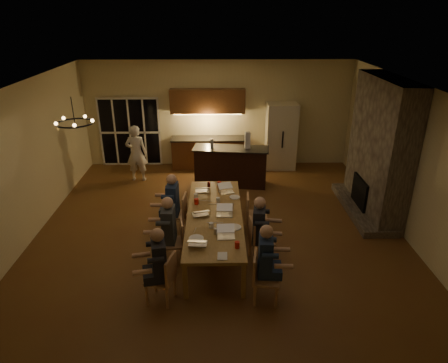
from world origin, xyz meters
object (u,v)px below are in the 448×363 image
refrigerator (281,136)px  standing_person (136,153)px  mug_front (211,225)px  redcup_far (219,184)px  chair_right_mid (262,240)px  laptop_e (202,186)px  chair_right_far (257,214)px  person_left_mid (169,230)px  chair_left_far (176,214)px  can_silver (216,231)px  can_cola (209,184)px  laptop_f (226,188)px  person_left_far (173,204)px  plate_left (196,238)px  person_left_near (160,265)px  redcup_mid (197,201)px  person_right_near (265,262)px  laptop_b (226,232)px  person_right_mid (259,230)px  laptop_c (200,210)px  chair_left_near (160,278)px  laptop_d (224,210)px  laptop_a (198,238)px  chair_right_near (266,278)px  plate_near (235,227)px  chair_left_mid (172,242)px  bar_blender (248,140)px  bar_bottle (212,143)px  mug_back (196,196)px  plate_far (235,197)px  chandelier (75,123)px  dining_table (215,231)px  mug_mid (218,200)px

refrigerator → standing_person: 4.30m
mug_front → redcup_far: (0.17, 1.89, 0.01)m
chair_right_mid → laptop_e: laptop_e is taller
chair_right_far → person_left_mid: 2.07m
chair_left_far → can_silver: chair_left_far is taller
person_left_mid → can_cola: (0.73, 1.86, 0.12)m
laptop_f → mug_front: size_ratio=3.20×
person_left_far → plate_left: size_ratio=5.14×
person_left_near → redcup_mid: bearing=154.4°
person_left_mid → can_silver: 0.93m
chair_left_far → redcup_far: (0.96, 0.76, 0.37)m
person_right_near → laptop_e: person_right_near is taller
laptop_b → can_silver: laptop_b is taller
person_right_mid → can_cola: size_ratio=11.50×
laptop_b → laptop_c: 1.00m
standing_person → redcup_mid: size_ratio=13.51×
refrigerator → plate_left: refrigerator is taller
person_right_near → redcup_mid: bearing=35.0°
chair_left_near → laptop_c: size_ratio=2.78×
chair_right_mid → laptop_d: size_ratio=2.78×
chair_left_near → laptop_a: size_ratio=2.78×
redcup_far → chair_right_near: bearing=-76.1°
chair_left_far → plate_near: bearing=53.0°
chair_left_mid → laptop_b: size_ratio=2.78×
mug_front → redcup_far: bearing=84.9°
plate_near → person_left_near: bearing=-139.3°
person_right_mid → laptop_b: 0.74m
chair_right_mid → bar_blender: bar_blender is taller
chair_left_mid → bar_bottle: bearing=160.0°
chair_left_mid → bar_blender: size_ratio=2.03×
chair_right_far → plate_left: chair_right_far is taller
mug_back → plate_far: size_ratio=0.44×
refrigerator → chandelier: bearing=-132.0°
mug_front → mug_back: 1.33m
person_left_mid → plate_far: bearing=136.4°
chair_right_mid → mug_front: bearing=83.6°
dining_table → plate_left: size_ratio=12.39×
chair_left_near → laptop_b: laptop_b is taller
person_left_mid → plate_near: bearing=90.7°
chair_right_near → plate_near: (-0.48, 1.15, 0.31)m
laptop_f → plate_left: bearing=-123.1°
mug_mid → plate_left: mug_mid is taller
chair_right_far → plate_far: size_ratio=3.90×
person_left_far → laptop_a: 1.80m
bar_bottle → redcup_far: bearing=-84.3°
standing_person → bar_blender: (3.09, -0.39, 0.49)m
chair_right_far → bar_bottle: bearing=22.6°
person_left_mid → plate_near: 1.25m
dining_table → bar_bottle: bearing=91.4°
laptop_c → redcup_mid: (-0.10, 0.47, -0.05)m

